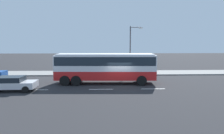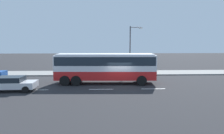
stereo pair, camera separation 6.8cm
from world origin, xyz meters
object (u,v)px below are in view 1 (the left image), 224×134
(coach_bus, at_px, (105,65))
(pedestrian_at_crossing, at_px, (128,65))
(pedestrian_near_curb, at_px, (154,67))
(car_silver_hatch, at_px, (12,83))
(street_lamp, at_px, (132,47))

(coach_bus, bearing_deg, pedestrian_at_crossing, 67.09)
(pedestrian_near_curb, distance_m, pedestrian_at_crossing, 3.98)
(car_silver_hatch, distance_m, pedestrian_at_crossing, 16.16)
(coach_bus, distance_m, car_silver_hatch, 9.52)
(street_lamp, bearing_deg, car_silver_hatch, -146.07)
(coach_bus, height_order, pedestrian_near_curb, coach_bus)
(car_silver_hatch, relative_size, pedestrian_at_crossing, 2.47)
(pedestrian_at_crossing, bearing_deg, car_silver_hatch, 7.17)
(coach_bus, xyz_separation_m, pedestrian_at_crossing, (3.43, 7.36, -0.92))
(car_silver_hatch, height_order, street_lamp, street_lamp)
(car_silver_hatch, bearing_deg, coach_bus, 17.87)
(coach_bus, relative_size, street_lamp, 1.67)
(car_silver_hatch, bearing_deg, pedestrian_near_curb, 27.34)
(car_silver_hatch, relative_size, street_lamp, 0.65)
(pedestrian_near_curb, xyz_separation_m, pedestrian_at_crossing, (-3.55, 1.80, -0.01))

